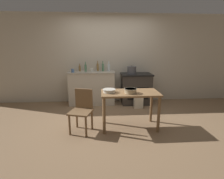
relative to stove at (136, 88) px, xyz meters
The scene contains 17 objects.
ground_plane 1.54m from the stove, 120.83° to the right, with size 14.00×14.00×0.00m, color #896B4C.
wall_back 1.17m from the stove, 156.96° to the left, with size 8.00×0.07×2.55m.
counter_cabinet 1.28m from the stove, behind, with size 1.31×0.52×0.95m.
stove is the anchor object (origin of this frame).
work_table 1.65m from the stove, 105.99° to the right, with size 1.15×0.60×0.76m.
chair 2.17m from the stove, 130.46° to the right, with size 0.50×0.50×0.83m.
flour_sack 0.51m from the stove, 91.57° to the right, with size 0.24×0.17×0.35m, color beige.
stock_pot 0.56m from the stove, 165.14° to the right, with size 0.26×0.26×0.24m.
mixing_bowl_large 1.84m from the stove, 118.77° to the right, with size 0.25×0.25×0.07m.
mixing_bowl_small 1.77m from the stove, 105.42° to the right, with size 0.25×0.25×0.09m.
bottle_far_left 1.28m from the stove, behind, with size 0.06×0.06×0.29m.
bottle_left 1.00m from the stove, behind, with size 0.08×0.08×0.29m.
bottle_mid_left 1.73m from the stove, behind, with size 0.06×0.06×0.21m.
bottle_center_left 1.14m from the stove, behind, with size 0.06×0.06×0.29m.
bottle_center 1.57m from the stove, behind, with size 0.06×0.06×0.27m.
cup_center_right 1.87m from the stove, behind, with size 0.08×0.08×0.10m, color #4C6B99.
cup_mid_right 1.39m from the stove, behind, with size 0.08×0.08×0.10m, color silver.
Camera 1 is at (-0.29, -3.63, 1.65)m, focal length 28.00 mm.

